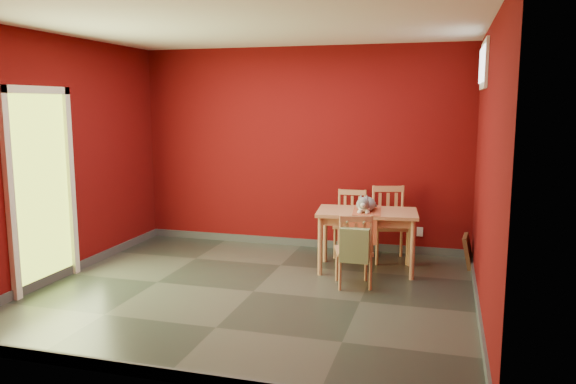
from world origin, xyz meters
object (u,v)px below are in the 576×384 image
(dining_table, at_px, (367,218))
(picture_frame, at_px, (468,251))
(cat, at_px, (366,201))
(chair_near, at_px, (354,249))
(chair_far_right, at_px, (389,223))
(tote_bag, at_px, (355,245))
(chair_far_left, at_px, (351,222))

(dining_table, distance_m, picture_frame, 1.33)
(dining_table, bearing_deg, cat, -108.29)
(dining_table, distance_m, cat, 0.21)
(chair_near, xyz_separation_m, cat, (0.04, 0.60, 0.42))
(chair_near, xyz_separation_m, picture_frame, (1.21, 1.12, -0.22))
(chair_far_right, bearing_deg, picture_frame, -2.61)
(chair_near, bearing_deg, cat, 86.65)
(tote_bag, distance_m, cat, 0.86)
(tote_bag, bearing_deg, chair_far_left, 101.04)
(cat, bearing_deg, tote_bag, -76.66)
(chair_far_left, distance_m, chair_far_right, 0.52)
(tote_bag, relative_size, picture_frame, 1.08)
(chair_near, xyz_separation_m, tote_bag, (0.04, -0.20, 0.09))
(chair_near, relative_size, tote_bag, 1.88)
(chair_far_left, distance_m, chair_near, 1.28)
(picture_frame, bearing_deg, dining_table, -157.22)
(chair_far_left, relative_size, picture_frame, 2.13)
(dining_table, height_order, tote_bag, tote_bag)
(chair_far_left, bearing_deg, picture_frame, -5.48)
(dining_table, relative_size, cat, 2.62)
(chair_far_left, bearing_deg, cat, -66.72)
(chair_near, relative_size, cat, 1.74)
(tote_bag, bearing_deg, picture_frame, 48.35)
(cat, bearing_deg, chair_far_left, 126.62)
(picture_frame, bearing_deg, cat, -156.04)
(dining_table, height_order, picture_frame, dining_table)
(chair_far_left, height_order, chair_far_right, chair_far_right)
(chair_far_right, relative_size, tote_bag, 2.17)
(chair_far_left, distance_m, tote_bag, 1.48)
(chair_far_left, bearing_deg, chair_near, -78.81)
(cat, bearing_deg, picture_frame, 37.29)
(tote_bag, height_order, cat, cat)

